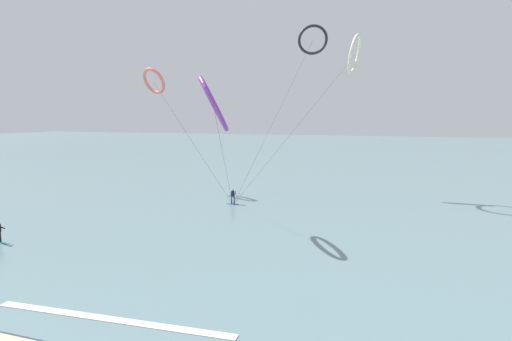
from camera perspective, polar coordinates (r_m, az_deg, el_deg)
The scene contains 7 objects.
sea_water at distance 113.59m, azimuth 13.67°, elevation 2.42°, with size 400.00×200.00×0.08m, color slate.
surfer_cobalt at distance 45.09m, azimuth -3.21°, elevation -3.73°, with size 1.40×0.62×1.70m.
kite_ivory at distance 51.51m, azimuth 13.45°, elevation 15.37°, with size 12.50×12.10×19.20m.
kite_violet at distance 34.76m, azimuth -5.90°, elevation 9.15°, with size 4.47×12.28×12.97m.
kite_coral at distance 56.41m, azimuth -13.91°, elevation 11.89°, with size 15.58×8.08×15.88m.
kite_charcoal at distance 55.21m, azimuth 7.82°, elevation 17.44°, with size 8.07×12.73×21.15m.
wave_crest_mid at distance 21.73m, azimuth -19.44°, elevation -18.89°, with size 12.48×0.50×0.12m, color white.
Camera 1 is at (9.25, -8.09, 9.54)m, focal length 28.98 mm.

